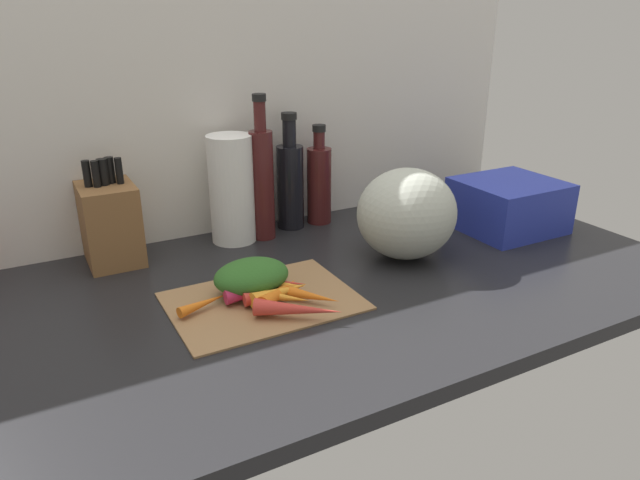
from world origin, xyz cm
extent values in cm
cube|color=black|center=(0.00, 0.00, -1.50)|extent=(170.00, 80.00, 3.00)
cube|color=silver|center=(0.00, 38.50, 30.00)|extent=(170.00, 3.00, 60.00)
cube|color=#997047|center=(-5.73, -2.97, 0.40)|extent=(34.40, 25.29, 0.80)
cone|color=orange|center=(-3.10, -5.31, 2.40)|extent=(12.25, 4.92, 3.20)
cone|color=red|center=(-3.14, -12.69, 2.39)|extent=(14.53, 11.61, 3.17)
cone|color=#B2264C|center=(-6.25, -2.21, 2.19)|extent=(12.97, 3.11, 2.78)
cone|color=orange|center=(-3.18, -5.04, 2.39)|extent=(11.35, 9.14, 3.18)
cone|color=red|center=(-4.30, -4.79, 2.09)|extent=(11.48, 3.46, 2.57)
cone|color=orange|center=(-3.93, -6.39, 2.17)|extent=(10.28, 9.84, 2.74)
cone|color=orange|center=(1.94, -8.80, 1.92)|extent=(8.15, 9.35, 2.23)
cone|color=orange|center=(-3.02, -1.72, 2.45)|extent=(11.95, 9.79, 3.30)
cone|color=orange|center=(-16.62, -1.53, 1.82)|extent=(10.40, 4.89, 2.03)
cone|color=red|center=(-4.03, -0.20, 2.50)|extent=(15.26, 11.96, 3.39)
ellipsoid|color=#2D6023|center=(-6.28, 0.94, 3.90)|extent=(14.66, 11.27, 6.20)
ellipsoid|color=#B2B7A8|center=(30.80, 2.39, 9.93)|extent=(22.06, 20.93, 19.86)
cube|color=brown|center=(-26.50, 29.97, 8.63)|extent=(11.12, 13.73, 17.26)
cylinder|color=black|center=(-29.62, 30.34, 20.01)|extent=(1.65, 1.65, 5.50)
cylinder|color=black|center=(-28.06, 29.30, 20.01)|extent=(1.53, 1.53, 5.50)
cylinder|color=black|center=(-26.50, 30.26, 20.01)|extent=(2.15, 2.15, 5.50)
cylinder|color=black|center=(-24.95, 31.16, 20.01)|extent=(1.88, 1.88, 5.50)
cylinder|color=black|center=(-23.39, 29.68, 20.01)|extent=(1.50, 1.50, 5.50)
cylinder|color=white|center=(0.87, 29.50, 12.57)|extent=(10.39, 10.39, 25.14)
cylinder|color=#471919|center=(7.84, 27.84, 12.84)|extent=(5.49, 5.49, 25.69)
cylinder|color=#471919|center=(7.84, 27.84, 29.02)|extent=(2.73, 2.73, 6.66)
cylinder|color=black|center=(7.84, 27.84, 33.15)|extent=(3.14, 3.14, 1.60)
cylinder|color=black|center=(16.76, 31.42, 10.30)|extent=(6.63, 6.63, 20.59)
cylinder|color=black|center=(16.76, 31.42, 23.81)|extent=(3.27, 3.27, 6.43)
cylinder|color=black|center=(16.76, 31.42, 27.82)|extent=(3.76, 3.76, 1.60)
cylinder|color=#471919|center=(24.77, 31.26, 9.61)|extent=(6.21, 6.21, 19.22)
cylinder|color=#471919|center=(24.77, 31.26, 21.35)|extent=(2.88, 2.88, 4.26)
cylinder|color=black|center=(24.77, 31.26, 24.28)|extent=(3.32, 3.32, 1.60)
cube|color=#2838AD|center=(63.52, 4.44, 6.16)|extent=(23.24, 21.32, 12.32)
camera|label=1|loc=(-42.46, -93.21, 50.96)|focal=32.52mm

